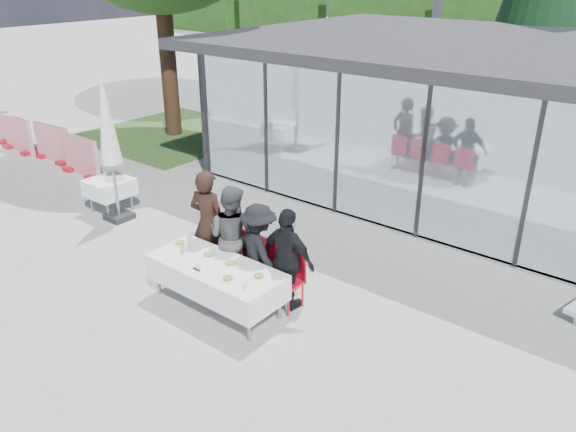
# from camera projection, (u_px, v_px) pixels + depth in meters

# --- Properties ---
(ground) EXTENTS (90.00, 90.00, 0.00)m
(ground) POSITION_uv_depth(u_px,v_px,m) (240.00, 308.00, 8.91)
(ground) COLOR #A19F99
(ground) RESTS_ON ground
(pavilion) EXTENTS (14.80, 8.80, 3.44)m
(pavilion) POSITION_uv_depth(u_px,v_px,m) (548.00, 102.00, 12.70)
(pavilion) COLOR gray
(pavilion) RESTS_ON ground
(dining_table) EXTENTS (2.26, 0.96, 0.75)m
(dining_table) POSITION_uv_depth(u_px,v_px,m) (216.00, 277.00, 8.75)
(dining_table) COLOR white
(dining_table) RESTS_ON ground
(diner_a) EXTENTS (0.82, 0.82, 1.91)m
(diner_a) POSITION_uv_depth(u_px,v_px,m) (208.00, 223.00, 9.56)
(diner_a) COLOR black
(diner_a) RESTS_ON ground
(diner_chair_a) EXTENTS (0.44, 0.44, 0.97)m
(diner_chair_a) POSITION_uv_depth(u_px,v_px,m) (212.00, 244.00, 9.77)
(diner_chair_a) COLOR #AD0B1A
(diner_chair_a) RESTS_ON ground
(diner_b) EXTENTS (1.00, 1.00, 1.77)m
(diner_b) POSITION_uv_depth(u_px,v_px,m) (232.00, 236.00, 9.27)
(diner_b) COLOR #4C4C4C
(diner_b) RESTS_ON ground
(diner_chair_b) EXTENTS (0.44, 0.44, 0.97)m
(diner_chair_b) POSITION_uv_depth(u_px,v_px,m) (235.00, 253.00, 9.46)
(diner_chair_b) COLOR #AD0B1A
(diner_chair_b) RESTS_ON ground
(diner_c) EXTENTS (1.31, 1.31, 1.60)m
(diner_c) POSITION_uv_depth(u_px,v_px,m) (259.00, 251.00, 8.97)
(diner_c) COLOR black
(diner_c) RESTS_ON ground
(diner_chair_c) EXTENTS (0.44, 0.44, 0.97)m
(diner_chair_c) POSITION_uv_depth(u_px,v_px,m) (262.00, 264.00, 9.12)
(diner_chair_c) COLOR #AD0B1A
(diner_chair_c) RESTS_ON ground
(diner_d) EXTENTS (1.00, 1.00, 1.69)m
(diner_d) POSITION_uv_depth(u_px,v_px,m) (288.00, 260.00, 8.62)
(diner_d) COLOR black
(diner_d) RESTS_ON ground
(diner_chair_d) EXTENTS (0.44, 0.44, 0.97)m
(diner_chair_d) POSITION_uv_depth(u_px,v_px,m) (290.00, 276.00, 8.78)
(diner_chair_d) COLOR #AD0B1A
(diner_chair_d) RESTS_ON ground
(plate_a) EXTENTS (0.26, 0.26, 0.07)m
(plate_a) POSITION_uv_depth(u_px,v_px,m) (180.00, 243.00, 9.30)
(plate_a) COLOR white
(plate_a) RESTS_ON dining_table
(plate_b) EXTENTS (0.26, 0.26, 0.07)m
(plate_b) POSITION_uv_depth(u_px,v_px,m) (209.00, 255.00, 8.91)
(plate_b) COLOR white
(plate_b) RESTS_ON dining_table
(plate_c) EXTENTS (0.26, 0.26, 0.07)m
(plate_c) POSITION_uv_depth(u_px,v_px,m) (230.00, 263.00, 8.66)
(plate_c) COLOR white
(plate_c) RESTS_ON dining_table
(plate_d) EXTENTS (0.26, 0.26, 0.07)m
(plate_d) POSITION_uv_depth(u_px,v_px,m) (259.00, 276.00, 8.29)
(plate_d) COLOR white
(plate_d) RESTS_ON dining_table
(plate_extra) EXTENTS (0.26, 0.26, 0.07)m
(plate_extra) POSITION_uv_depth(u_px,v_px,m) (228.00, 279.00, 8.23)
(plate_extra) COLOR white
(plate_extra) RESTS_ON dining_table
(juice_bottle) EXTENTS (0.06, 0.06, 0.13)m
(juice_bottle) POSITION_uv_depth(u_px,v_px,m) (182.00, 249.00, 9.01)
(juice_bottle) COLOR #82AB47
(juice_bottle) RESTS_ON dining_table
(drinking_glasses) EXTENTS (0.98, 0.13, 0.10)m
(drinking_glasses) POSITION_uv_depth(u_px,v_px,m) (221.00, 275.00, 8.29)
(drinking_glasses) COLOR silver
(drinking_glasses) RESTS_ON dining_table
(folded_eyeglasses) EXTENTS (0.14, 0.03, 0.01)m
(folded_eyeglasses) POSITION_uv_depth(u_px,v_px,m) (196.00, 269.00, 8.52)
(folded_eyeglasses) COLOR black
(folded_eyeglasses) RESTS_ON dining_table
(spare_table_left) EXTENTS (0.86, 0.86, 0.74)m
(spare_table_left) POSITION_uv_depth(u_px,v_px,m) (109.00, 188.00, 12.19)
(spare_table_left) COLOR white
(spare_table_left) RESTS_ON ground
(market_umbrella) EXTENTS (0.50, 0.50, 3.00)m
(market_umbrella) POSITION_uv_depth(u_px,v_px,m) (108.00, 131.00, 11.24)
(market_umbrella) COLOR black
(market_umbrella) RESTS_ON ground
(construction_barriers) EXTENTS (9.40, 0.60, 1.00)m
(construction_barriers) POSITION_uv_depth(u_px,v_px,m) (7.00, 131.00, 16.75)
(construction_barriers) COLOR red
(construction_barriers) RESTS_ON ground
(grass_patch) EXTENTS (5.00, 5.00, 0.02)m
(grass_patch) POSITION_uv_depth(u_px,v_px,m) (174.00, 134.00, 18.02)
(grass_patch) COLOR #385926
(grass_patch) RESTS_ON ground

